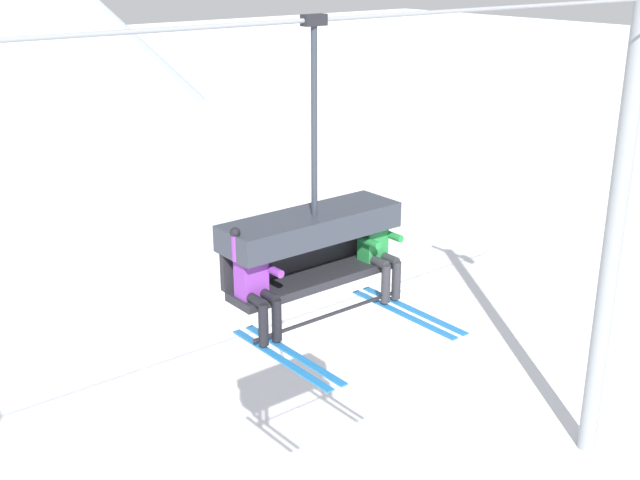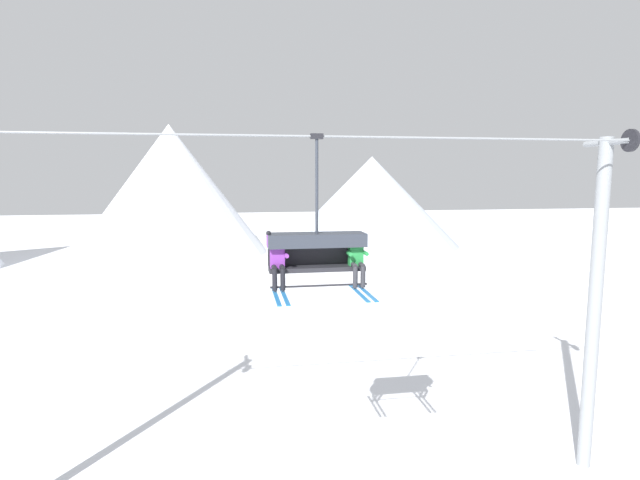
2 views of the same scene
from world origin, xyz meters
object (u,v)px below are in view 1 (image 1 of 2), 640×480
Objects in this scene: lift_tower_far at (616,228)px; skier_purple at (257,284)px; chairlift_chair at (311,236)px; skier_green at (380,249)px.

lift_tower_far is 5.48× the size of skier_purple.
chairlift_chair reaches higher than skier_green.
chairlift_chair is 1.98× the size of skier_green.
skier_green is (-6.92, -0.93, 1.47)m from lift_tower_far.
skier_green is at bearing -0.22° from skier_purple.
chairlift_chair is 0.97m from skier_purple.
lift_tower_far is 7.14m from skier_green.
lift_tower_far reaches higher than skier_green.
lift_tower_far is at bearing 5.19° from chairlift_chair.
skier_green is at bearing -13.78° from chairlift_chair.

